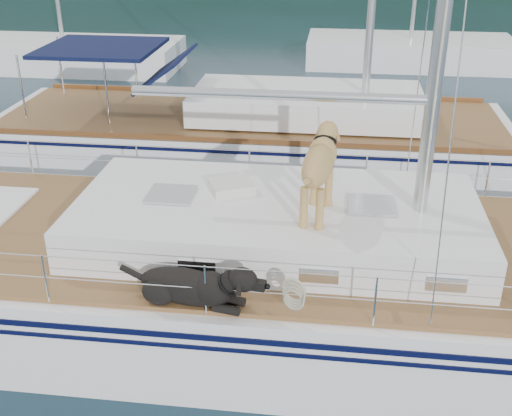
# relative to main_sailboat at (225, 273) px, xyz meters

# --- Properties ---
(ground) EXTENTS (120.00, 120.00, 0.00)m
(ground) POSITION_rel_main_sailboat_xyz_m (-0.10, 0.01, -0.68)
(ground) COLOR black
(ground) RESTS_ON ground
(main_sailboat) EXTENTS (12.00, 3.82, 14.01)m
(main_sailboat) POSITION_rel_main_sailboat_xyz_m (0.00, 0.00, 0.00)
(main_sailboat) COLOR white
(main_sailboat) RESTS_ON ground
(neighbor_sailboat) EXTENTS (11.00, 3.50, 13.30)m
(neighbor_sailboat) POSITION_rel_main_sailboat_xyz_m (-0.31, 5.74, -0.06)
(neighbor_sailboat) COLOR white
(neighbor_sailboat) RESTS_ON ground
(bg_boat_west) EXTENTS (8.00, 3.00, 11.65)m
(bg_boat_west) POSITION_rel_main_sailboat_xyz_m (-8.10, 14.01, -0.24)
(bg_boat_west) COLOR white
(bg_boat_west) RESTS_ON ground
(bg_boat_center) EXTENTS (7.20, 3.00, 11.65)m
(bg_boat_center) POSITION_rel_main_sailboat_xyz_m (3.90, 16.01, -0.23)
(bg_boat_center) COLOR white
(bg_boat_center) RESTS_ON ground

